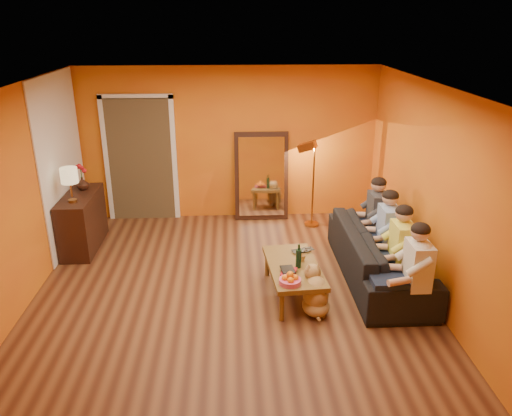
{
  "coord_description": "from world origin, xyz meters",
  "views": [
    {
      "loc": [
        0.05,
        -5.55,
        3.35
      ],
      "look_at": [
        0.35,
        0.5,
        1.0
      ],
      "focal_mm": 35.0,
      "sensor_mm": 36.0,
      "label": 1
    }
  ],
  "objects_px": {
    "wine_bottle": "(299,256)",
    "dog": "(316,290)",
    "person_mid_right": "(388,233)",
    "floor_lamp": "(313,185)",
    "person_far_left": "(417,273)",
    "coffee_table": "(293,280)",
    "table_lamp": "(70,185)",
    "person_mid_left": "(401,251)",
    "person_far_right": "(377,218)",
    "mirror_frame": "(261,176)",
    "sideboard": "(82,221)",
    "sofa": "(379,254)",
    "laptop": "(304,252)",
    "vase": "(83,184)",
    "tumbler": "(302,258)"
  },
  "relations": [
    {
      "from": "wine_bottle",
      "to": "dog",
      "type": "bearing_deg",
      "value": -64.66
    },
    {
      "from": "wine_bottle",
      "to": "person_mid_right",
      "type": "bearing_deg",
      "value": 22.99
    },
    {
      "from": "floor_lamp",
      "to": "person_far_left",
      "type": "bearing_deg",
      "value": -51.47
    },
    {
      "from": "coffee_table",
      "to": "person_far_left",
      "type": "bearing_deg",
      "value": -29.19
    },
    {
      "from": "table_lamp",
      "to": "floor_lamp",
      "type": "bearing_deg",
      "value": 14.98
    },
    {
      "from": "table_lamp",
      "to": "person_far_left",
      "type": "height_order",
      "value": "table_lamp"
    },
    {
      "from": "floor_lamp",
      "to": "person_mid_left",
      "type": "distance_m",
      "value": 2.42
    },
    {
      "from": "person_far_right",
      "to": "person_far_left",
      "type": "bearing_deg",
      "value": -90.0
    },
    {
      "from": "coffee_table",
      "to": "floor_lamp",
      "type": "xyz_separation_m",
      "value": [
        0.58,
        2.24,
        0.51
      ]
    },
    {
      "from": "mirror_frame",
      "to": "sideboard",
      "type": "bearing_deg",
      "value": -158.84
    },
    {
      "from": "sofa",
      "to": "floor_lamp",
      "type": "xyz_separation_m",
      "value": [
        -0.62,
        1.84,
        0.37
      ]
    },
    {
      "from": "sofa",
      "to": "dog",
      "type": "height_order",
      "value": "sofa"
    },
    {
      "from": "person_far_left",
      "to": "person_mid_right",
      "type": "height_order",
      "value": "same"
    },
    {
      "from": "person_mid_right",
      "to": "laptop",
      "type": "relative_size",
      "value": 4.05
    },
    {
      "from": "dog",
      "to": "laptop",
      "type": "distance_m",
      "value": 0.77
    },
    {
      "from": "wine_bottle",
      "to": "coffee_table",
      "type": "bearing_deg",
      "value": 135.0
    },
    {
      "from": "person_far_left",
      "to": "wine_bottle",
      "type": "xyz_separation_m",
      "value": [
        -1.28,
        0.56,
        -0.03
      ]
    },
    {
      "from": "sideboard",
      "to": "wine_bottle",
      "type": "relative_size",
      "value": 3.81
    },
    {
      "from": "coffee_table",
      "to": "person_mid_left",
      "type": "xyz_separation_m",
      "value": [
        1.33,
        -0.06,
        0.4
      ]
    },
    {
      "from": "vase",
      "to": "dog",
      "type": "bearing_deg",
      "value": -34.31
    },
    {
      "from": "person_far_left",
      "to": "laptop",
      "type": "xyz_separation_m",
      "value": [
        -1.15,
        0.96,
        -0.18
      ]
    },
    {
      "from": "person_mid_right",
      "to": "person_mid_left",
      "type": "bearing_deg",
      "value": -90.0
    },
    {
      "from": "sofa",
      "to": "coffee_table",
      "type": "xyz_separation_m",
      "value": [
        -1.2,
        -0.39,
        -0.14
      ]
    },
    {
      "from": "mirror_frame",
      "to": "laptop",
      "type": "xyz_separation_m",
      "value": [
        0.43,
        -2.3,
        -0.33
      ]
    },
    {
      "from": "tumbler",
      "to": "coffee_table",
      "type": "bearing_deg",
      "value": -135.0
    },
    {
      "from": "laptop",
      "to": "person_far_left",
      "type": "bearing_deg",
      "value": -57.65
    },
    {
      "from": "sofa",
      "to": "dog",
      "type": "relative_size",
      "value": 3.94
    },
    {
      "from": "person_far_left",
      "to": "person_mid_left",
      "type": "bearing_deg",
      "value": 90.0
    },
    {
      "from": "person_far_right",
      "to": "vase",
      "type": "bearing_deg",
      "value": 169.95
    },
    {
      "from": "person_mid_left",
      "to": "person_mid_right",
      "type": "height_order",
      "value": "same"
    },
    {
      "from": "table_lamp",
      "to": "vase",
      "type": "relative_size",
      "value": 2.61
    },
    {
      "from": "dog",
      "to": "tumbler",
      "type": "height_order",
      "value": "dog"
    },
    {
      "from": "person_far_right",
      "to": "vase",
      "type": "distance_m",
      "value": 4.45
    },
    {
      "from": "mirror_frame",
      "to": "coffee_table",
      "type": "relative_size",
      "value": 1.25
    },
    {
      "from": "mirror_frame",
      "to": "person_far_right",
      "type": "height_order",
      "value": "mirror_frame"
    },
    {
      "from": "vase",
      "to": "person_mid_right",
      "type": "bearing_deg",
      "value": -16.86
    },
    {
      "from": "sofa",
      "to": "tumbler",
      "type": "xyz_separation_m",
      "value": [
        -1.08,
        -0.27,
        0.11
      ]
    },
    {
      "from": "table_lamp",
      "to": "mirror_frame",
      "type": "bearing_deg",
      "value": 26.32
    },
    {
      "from": "coffee_table",
      "to": "tumbler",
      "type": "relative_size",
      "value": 13.74
    },
    {
      "from": "sideboard",
      "to": "sofa",
      "type": "xyz_separation_m",
      "value": [
        4.24,
        -1.17,
        -0.08
      ]
    },
    {
      "from": "person_mid_left",
      "to": "person_far_right",
      "type": "height_order",
      "value": "same"
    },
    {
      "from": "sofa",
      "to": "tumbler",
      "type": "height_order",
      "value": "sofa"
    },
    {
      "from": "mirror_frame",
      "to": "floor_lamp",
      "type": "xyz_separation_m",
      "value": [
        0.83,
        -0.41,
        -0.04
      ]
    },
    {
      "from": "person_far_left",
      "to": "person_far_right",
      "type": "xyz_separation_m",
      "value": [
        0.0,
        1.65,
        0.0
      ]
    },
    {
      "from": "coffee_table",
      "to": "wine_bottle",
      "type": "distance_m",
      "value": 0.37
    },
    {
      "from": "person_far_left",
      "to": "dog",
      "type": "bearing_deg",
      "value": 169.71
    },
    {
      "from": "table_lamp",
      "to": "person_far_left",
      "type": "distance_m",
      "value": 4.78
    },
    {
      "from": "person_far_left",
      "to": "person_far_right",
      "type": "height_order",
      "value": "same"
    },
    {
      "from": "sideboard",
      "to": "wine_bottle",
      "type": "height_order",
      "value": "sideboard"
    },
    {
      "from": "mirror_frame",
      "to": "person_mid_left",
      "type": "xyz_separation_m",
      "value": [
        1.58,
        -2.7,
        -0.15
      ]
    }
  ]
}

